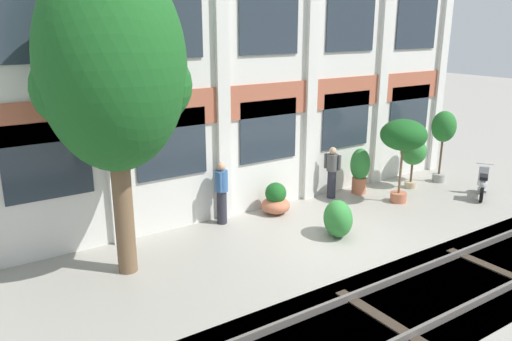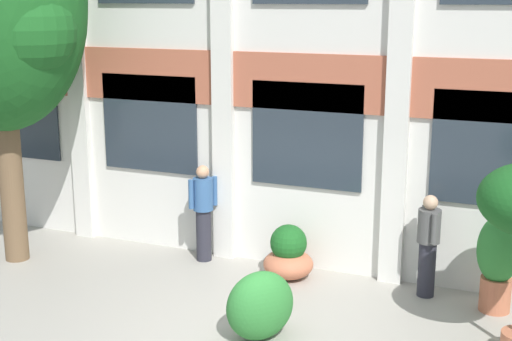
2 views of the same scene
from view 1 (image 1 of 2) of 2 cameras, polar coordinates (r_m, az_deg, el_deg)
The scene contains 13 objects.
ground_plane at distance 12.58m, azimuth 8.17°, elevation -7.59°, with size 80.00×80.00×0.00m, color #9E998E.
apartment_facade at distance 13.76m, azimuth 0.88°, elevation 12.76°, with size 14.86×0.64×8.45m.
rail_tracks at distance 10.75m, azimuth 19.72°, elevation -13.65°, with size 22.50×2.80×0.43m.
broadleaf_tree at distance 10.06m, azimuth -16.10°, elevation 10.96°, with size 2.99×2.84×6.43m.
potted_plant_tall_urn at distance 16.57m, azimuth 17.53°, elevation 1.92°, with size 0.81×0.81×1.64m.
potted_plant_terracotta_small at distance 14.92m, azimuth 16.50°, elevation 3.63°, with size 1.32×1.32×2.48m.
potted_plant_ribbed_drum at distance 15.71m, azimuth 11.79°, elevation 0.20°, with size 0.61×0.61×1.43m.
potted_plant_low_pan at distance 17.39m, azimuth 20.64°, elevation 4.33°, with size 0.78×0.78×2.38m.
potted_plant_wide_bowl at distance 13.87m, azimuth 2.26°, elevation -3.43°, with size 0.81×0.81×0.88m.
scooter_near_curb at distance 16.52m, azimuth 24.47°, elevation -1.43°, with size 1.21×0.83×0.98m.
resident_by_doorway at distance 15.12m, azimuth 8.69°, elevation -0.05°, with size 0.34×0.48×1.58m.
resident_watching_tracks at distance 13.03m, azimuth -3.96°, elevation -2.35°, with size 0.36×0.44×1.67m.
topiary_hedge at distance 12.54m, azimuth 9.35°, elevation -5.44°, with size 0.99×0.70×0.91m, color #2D7A33.
Camera 1 is at (-7.75, -8.50, 5.08)m, focal length 35.00 mm.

